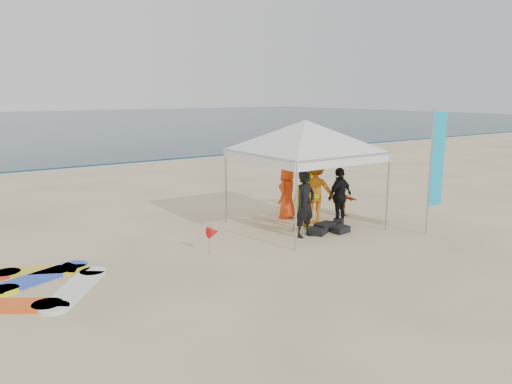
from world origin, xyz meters
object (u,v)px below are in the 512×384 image
at_px(person_black_a, 305,204).
at_px(person_orange_a, 315,191).
at_px(person_yellow, 307,201).
at_px(canopy_tent, 306,120).
at_px(marker_pennant, 214,232).
at_px(person_black_b, 340,196).
at_px(person_seated, 342,200).
at_px(person_orange_b, 287,192).
at_px(feather_flag, 437,161).

height_order(person_black_a, person_orange_a, person_orange_a).
bearing_deg(person_yellow, canopy_tent, 68.81).
bearing_deg(person_orange_a, marker_pennant, 54.41).
bearing_deg(person_black_b, marker_pennant, -6.36).
bearing_deg(person_seated, person_black_a, 97.58).
xyz_separation_m(person_orange_b, feather_flag, (2.24, -3.53, 1.18)).
xyz_separation_m(person_seated, marker_pennant, (-5.08, -0.92, -0.00)).
height_order(person_black_a, person_seated, person_black_a).
bearing_deg(person_black_b, person_seated, -146.19).
xyz_separation_m(person_orange_a, marker_pennant, (-3.82, -0.73, -0.46)).
bearing_deg(person_orange_b, feather_flag, 93.41).
distance_m(person_yellow, feather_flag, 3.60).
bearing_deg(person_black_b, person_yellow, -17.43).
relative_size(person_black_b, feather_flag, 0.50).
bearing_deg(canopy_tent, person_black_b, -25.25).
bearing_deg(person_black_a, person_black_b, 4.47).
distance_m(canopy_tent, feather_flag, 3.64).
bearing_deg(person_orange_b, person_black_a, 36.39).
bearing_deg(person_black_b, feather_flag, 116.57).
relative_size(feather_flag, marker_pennant, 5.27).
height_order(person_black_a, marker_pennant, person_black_a).
xyz_separation_m(person_black_b, feather_flag, (1.47, -2.08, 1.14)).
bearing_deg(person_seated, canopy_tent, 82.24).
distance_m(person_orange_a, person_seated, 1.36).
relative_size(person_seated, canopy_tent, 0.22).
bearing_deg(marker_pennant, person_orange_b, 24.88).
xyz_separation_m(person_black_b, marker_pennant, (-4.26, -0.17, -0.34)).
height_order(person_seated, feather_flag, feather_flag).
relative_size(person_black_b, person_orange_b, 1.05).
distance_m(person_black_a, feather_flag, 3.68).
relative_size(person_black_b, marker_pennant, 2.61).
relative_size(person_black_a, person_black_b, 1.06).
xyz_separation_m(person_orange_a, feather_flag, (1.91, -2.64, 1.02)).
bearing_deg(feather_flag, person_seated, 102.85).
height_order(person_orange_a, person_black_b, person_orange_a).
xyz_separation_m(person_yellow, feather_flag, (2.56, -2.25, 1.17)).
distance_m(person_black_b, canopy_tent, 2.41).
bearing_deg(person_yellow, feather_flag, -35.41).
relative_size(person_orange_a, canopy_tent, 0.42).
height_order(feather_flag, marker_pennant, feather_flag).
bearing_deg(feather_flag, person_orange_a, 125.88).
height_order(person_orange_b, person_seated, person_orange_b).
bearing_deg(person_orange_a, person_black_a, 82.63).
bearing_deg(person_black_a, person_orange_a, 29.97).
bearing_deg(person_yellow, person_black_a, -127.39).
xyz_separation_m(person_black_a, canopy_tent, (0.67, 0.84, 2.13)).
xyz_separation_m(person_black_b, person_seated, (0.82, 0.75, -0.34)).
xyz_separation_m(person_black_a, person_yellow, (0.53, 0.56, -0.07)).
bearing_deg(canopy_tent, marker_pennant, -169.48).
distance_m(person_orange_a, feather_flag, 3.42).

